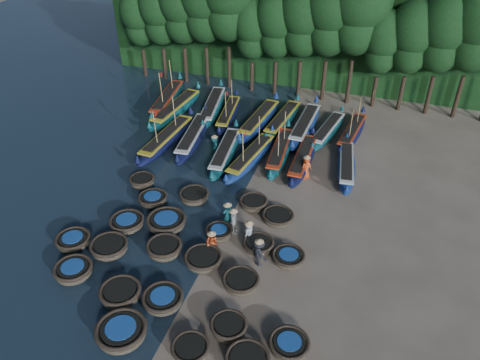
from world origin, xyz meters
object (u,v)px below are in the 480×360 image
(coracle_3, at_px, (190,349))
(long_boat_16, at_px, (328,131))
(coracle_8, at_px, (229,327))
(coracle_20, at_px, (142,181))
(coracle_23, at_px, (254,203))
(long_boat_9, at_px, (167,100))
(long_boat_6, at_px, (280,152))
(long_boat_12, at_px, (228,114))
(coracle_2, at_px, (122,332))
(long_boat_11, at_px, (213,107))
(coracle_14, at_px, (241,282))
(fisherman_4, at_px, (233,221))
(long_boat_5, at_px, (251,157))
(long_boat_13, at_px, (259,120))
(long_boat_3, at_px, (193,137))
(coracle_7, at_px, (163,299))
(fisherman_3, at_px, (259,252))
(long_boat_17, at_px, (352,133))
(fisherman_5, at_px, (215,144))
(long_boat_15, at_px, (305,125))
(long_boat_2, at_px, (167,139))
(coracle_16, at_px, (167,222))
(long_boat_8, at_px, (346,166))
(coracle_24, at_px, (278,217))
(fisherman_0, at_px, (249,232))
(long_boat_4, at_px, (225,152))
(fisherman_2, at_px, (212,242))
(coracle_22, at_px, (194,196))
(coracle_11, at_px, (109,247))
(coracle_19, at_px, (288,258))
(coracle_21, at_px, (153,199))
(coracle_13, at_px, (203,259))
(long_boat_7, at_px, (303,159))
(coracle_12, at_px, (164,248))
(fisherman_6, at_px, (306,167))
(coracle_10, at_px, (73,240))
(coracle_6, at_px, (121,293))
(coracle_15, at_px, (127,223))
(coracle_17, at_px, (219,232))
(fisherman_1, at_px, (228,214))
(long_boat_14, at_px, (283,120))
(coracle_5, at_px, (74,271))

(coracle_3, distance_m, long_boat_16, 22.42)
(coracle_8, distance_m, coracle_20, 13.65)
(coracle_23, distance_m, long_boat_9, 16.91)
(coracle_23, bearing_deg, long_boat_6, 89.37)
(coracle_8, relative_size, long_boat_12, 0.28)
(coracle_2, relative_size, long_boat_11, 0.35)
(coracle_14, height_order, fisherman_4, fisherman_4)
(long_boat_5, distance_m, long_boat_13, 5.87)
(coracle_8, height_order, long_boat_3, long_boat_3)
(coracle_7, relative_size, fisherman_3, 1.09)
(coracle_7, bearing_deg, long_boat_11, 104.46)
(long_boat_17, bearing_deg, fisherman_5, -142.25)
(long_boat_9, height_order, long_boat_15, long_boat_9)
(long_boat_2, bearing_deg, coracle_16, -60.99)
(long_boat_8, height_order, fisherman_3, fisherman_3)
(coracle_24, xyz_separation_m, fisherman_0, (-1.14, -2.38, 0.46))
(long_boat_4, height_order, fisherman_2, fisherman_2)
(coracle_7, distance_m, fisherman_4, 6.57)
(coracle_22, bearing_deg, fisherman_2, -55.64)
(coracle_11, height_order, long_boat_6, long_boat_6)
(coracle_3, xyz_separation_m, coracle_19, (2.85, 7.15, -0.00))
(coracle_21, distance_m, fisherman_4, 6.08)
(coracle_24, distance_m, long_boat_6, 7.61)
(coracle_21, height_order, long_boat_5, long_boat_5)
(long_boat_9, bearing_deg, coracle_13, -67.65)
(long_boat_7, bearing_deg, coracle_24, -90.79)
(coracle_12, height_order, coracle_16, coracle_12)
(coracle_7, relative_size, fisherman_6, 1.09)
(coracle_10, bearing_deg, long_boat_7, 49.62)
(long_boat_12, xyz_separation_m, fisherman_5, (0.92, -5.69, 0.29))
(coracle_6, height_order, fisherman_0, fisherman_0)
(long_boat_11, distance_m, long_boat_15, 8.52)
(coracle_10, bearing_deg, coracle_20, 82.21)
(coracle_20, xyz_separation_m, long_boat_4, (4.20, 5.20, 0.13))
(coracle_11, bearing_deg, fisherman_6, 50.69)
(coracle_15, relative_size, fisherman_4, 1.11)
(fisherman_0, bearing_deg, long_boat_13, -150.74)
(coracle_7, bearing_deg, coracle_21, 120.35)
(coracle_17, xyz_separation_m, fisherman_1, (0.15, 1.15, 0.56))
(coracle_3, relative_size, coracle_17, 1.30)
(long_boat_12, relative_size, long_boat_16, 1.01)
(coracle_11, relative_size, coracle_20, 1.06)
(coracle_20, relative_size, long_boat_12, 0.28)
(coracle_22, bearing_deg, long_boat_16, 59.15)
(coracle_8, relative_size, coracle_21, 0.92)
(coracle_12, xyz_separation_m, long_boat_4, (-0.27, 10.92, 0.06))
(long_boat_14, height_order, long_boat_16, long_boat_14)
(long_boat_16, bearing_deg, fisherman_3, -84.36)
(coracle_7, height_order, long_boat_13, long_boat_13)
(long_boat_9, bearing_deg, coracle_5, -86.66)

